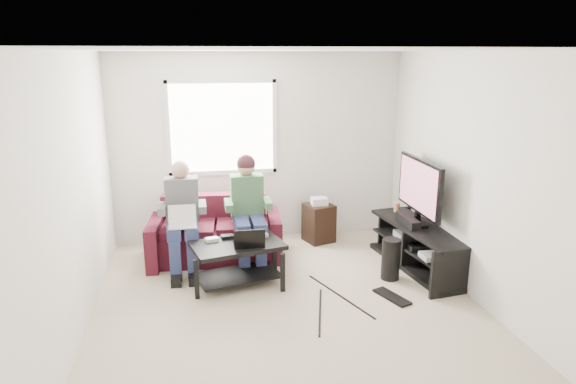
{
  "coord_description": "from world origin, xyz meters",
  "views": [
    {
      "loc": [
        -0.91,
        -4.73,
        2.57
      ],
      "look_at": [
        0.1,
        0.6,
        1.1
      ],
      "focal_mm": 32.0,
      "sensor_mm": 36.0,
      "label": 1
    }
  ],
  "objects_px": {
    "tv_stand": "(419,249)",
    "subwoofer": "(391,259)",
    "coffee_table": "(238,254)",
    "tv": "(419,188)",
    "sofa": "(216,236)",
    "end_table": "(319,222)"
  },
  "relations": [
    {
      "from": "sofa",
      "to": "tv_stand",
      "type": "height_order",
      "value": "sofa"
    },
    {
      "from": "tv",
      "to": "subwoofer",
      "type": "xyz_separation_m",
      "value": [
        -0.46,
        -0.34,
        -0.75
      ]
    },
    {
      "from": "tv_stand",
      "to": "subwoofer",
      "type": "height_order",
      "value": "tv_stand"
    },
    {
      "from": "tv",
      "to": "subwoofer",
      "type": "distance_m",
      "value": 0.95
    },
    {
      "from": "sofa",
      "to": "end_table",
      "type": "bearing_deg",
      "value": 12.93
    },
    {
      "from": "sofa",
      "to": "end_table",
      "type": "distance_m",
      "value": 1.49
    },
    {
      "from": "coffee_table",
      "to": "subwoofer",
      "type": "distance_m",
      "value": 1.79
    },
    {
      "from": "tv_stand",
      "to": "tv",
      "type": "relative_size",
      "value": 1.53
    },
    {
      "from": "subwoofer",
      "to": "coffee_table",
      "type": "bearing_deg",
      "value": 174.14
    },
    {
      "from": "tv_stand",
      "to": "subwoofer",
      "type": "xyz_separation_m",
      "value": [
        -0.46,
        -0.24,
        0.0
      ]
    },
    {
      "from": "tv",
      "to": "end_table",
      "type": "bearing_deg",
      "value": 133.24
    },
    {
      "from": "end_table",
      "to": "coffee_table",
      "type": "bearing_deg",
      "value": -136.18
    },
    {
      "from": "sofa",
      "to": "subwoofer",
      "type": "relative_size",
      "value": 3.54
    },
    {
      "from": "sofa",
      "to": "tv_stand",
      "type": "relative_size",
      "value": 1.03
    },
    {
      "from": "sofa",
      "to": "subwoofer",
      "type": "height_order",
      "value": "sofa"
    },
    {
      "from": "tv_stand",
      "to": "subwoofer",
      "type": "distance_m",
      "value": 0.52
    },
    {
      "from": "coffee_table",
      "to": "tv",
      "type": "bearing_deg",
      "value": 4.04
    },
    {
      "from": "tv_stand",
      "to": "end_table",
      "type": "height_order",
      "value": "end_table"
    },
    {
      "from": "tv",
      "to": "sofa",
      "type": "bearing_deg",
      "value": 163.75
    },
    {
      "from": "sofa",
      "to": "coffee_table",
      "type": "distance_m",
      "value": 0.89
    },
    {
      "from": "coffee_table",
      "to": "tv_stand",
      "type": "xyz_separation_m",
      "value": [
        2.23,
        0.06,
        -0.13
      ]
    },
    {
      "from": "coffee_table",
      "to": "tv_stand",
      "type": "height_order",
      "value": "tv_stand"
    }
  ]
}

